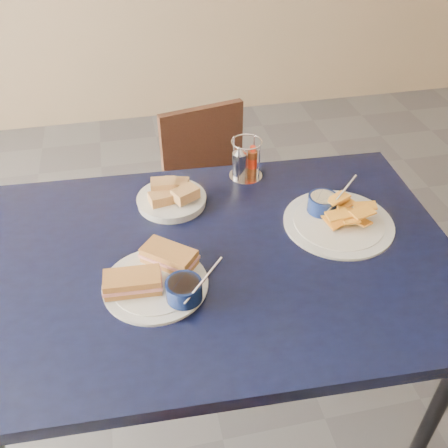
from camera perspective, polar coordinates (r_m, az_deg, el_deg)
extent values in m
plane|color=#504F54|center=(1.88, -0.12, -23.44)|extent=(6.00, 6.00, 0.00)
cube|color=black|center=(1.38, -0.88, -4.11)|extent=(1.36, 0.94, 0.04)
cylinder|color=black|center=(1.65, 23.14, -18.84)|extent=(0.04, 0.04, 0.71)
cylinder|color=black|center=(1.91, -20.16, -7.47)|extent=(0.04, 0.04, 0.71)
cylinder|color=black|center=(2.02, 13.29, -2.79)|extent=(0.04, 0.04, 0.71)
cube|color=black|center=(2.15, -0.76, 1.87)|extent=(0.43, 0.42, 0.03)
cylinder|color=black|center=(2.15, -3.84, -4.95)|extent=(0.03, 0.03, 0.36)
cylinder|color=black|center=(2.20, 3.77, -3.84)|extent=(0.03, 0.03, 0.36)
cylinder|color=black|center=(2.36, -4.90, -0.38)|extent=(0.03, 0.03, 0.36)
cylinder|color=black|center=(2.40, 2.06, 0.55)|extent=(0.03, 0.03, 0.36)
cube|color=black|center=(2.16, -1.64, 8.71)|extent=(0.36, 0.11, 0.38)
cylinder|color=white|center=(1.29, -7.84, -6.85)|extent=(0.27, 0.27, 0.01)
cylinder|color=white|center=(1.28, -7.86, -6.68)|extent=(0.22, 0.22, 0.00)
cube|color=#B77D41|center=(1.26, -10.41, -6.56)|extent=(0.14, 0.08, 0.04)
cube|color=#D58882|center=(1.26, -10.38, -6.70)|extent=(0.15, 0.08, 0.01)
cube|color=#B77D41|center=(1.31, -6.30, -3.69)|extent=(0.15, 0.14, 0.04)
cube|color=#D58882|center=(1.32, -6.28, -3.83)|extent=(0.16, 0.15, 0.01)
cylinder|color=#0A1438|center=(1.22, -4.60, -7.53)|extent=(0.09, 0.09, 0.05)
cylinder|color=black|center=(1.21, -4.64, -7.01)|extent=(0.08, 0.08, 0.01)
cylinder|color=silver|center=(1.18, -2.39, -6.47)|extent=(0.11, 0.07, 0.08)
cylinder|color=white|center=(1.50, 12.93, 0.13)|extent=(0.32, 0.32, 0.01)
cylinder|color=white|center=(1.49, 12.96, 0.30)|extent=(0.26, 0.26, 0.00)
cube|color=#F7A531|center=(1.48, 12.35, 0.18)|extent=(0.06, 0.07, 0.03)
cube|color=#F7A531|center=(1.51, 13.76, 1.14)|extent=(0.08, 0.08, 0.02)
cube|color=#F7A531|center=(1.48, 15.15, 0.22)|extent=(0.07, 0.08, 0.02)
cube|color=#F7A531|center=(1.55, 13.52, 2.56)|extent=(0.07, 0.08, 0.01)
cube|color=#F7A531|center=(1.48, 14.00, 0.76)|extent=(0.07, 0.05, 0.03)
cube|color=#F7A531|center=(1.53, 12.83, 2.62)|extent=(0.08, 0.07, 0.01)
cube|color=#F7A531|center=(1.46, 14.16, 0.59)|extent=(0.05, 0.07, 0.02)
cube|color=#F7A531|center=(1.51, 15.76, 1.81)|extent=(0.08, 0.06, 0.02)
cube|color=#F7A531|center=(1.45, 12.89, 0.94)|extent=(0.07, 0.05, 0.01)
cube|color=#F7A531|center=(1.50, 12.79, 2.56)|extent=(0.07, 0.06, 0.03)
cube|color=#F7A531|center=(1.46, 15.54, 1.23)|extent=(0.07, 0.06, 0.01)
cylinder|color=#0A1438|center=(1.51, 11.20, 2.33)|extent=(0.09, 0.09, 0.05)
cylinder|color=#BEAF8F|center=(1.50, 11.28, 2.82)|extent=(0.08, 0.08, 0.01)
cylinder|color=silver|center=(1.49, 13.29, 3.41)|extent=(0.11, 0.07, 0.08)
cylinder|color=white|center=(1.54, -5.99, 2.63)|extent=(0.21, 0.21, 0.02)
cylinder|color=white|center=(1.54, -6.02, 2.95)|extent=(0.17, 0.17, 0.00)
cube|color=tan|center=(1.51, -7.10, 2.95)|extent=(0.08, 0.06, 0.03)
cube|color=tan|center=(1.55, -5.49, 4.43)|extent=(0.09, 0.07, 0.03)
cube|color=tan|center=(1.50, -4.43, 3.44)|extent=(0.09, 0.08, 0.03)
cube|color=tan|center=(1.53, -6.95, 4.40)|extent=(0.08, 0.06, 0.03)
cylinder|color=silver|center=(1.66, 2.49, 5.54)|extent=(0.11, 0.11, 0.01)
cylinder|color=silver|center=(1.66, 3.42, 8.25)|extent=(0.01, 0.00, 0.13)
cylinder|color=silver|center=(1.65, 1.11, 8.01)|extent=(0.01, 0.00, 0.13)
cylinder|color=silver|center=(1.59, 1.66, 6.79)|extent=(0.01, 0.01, 0.13)
cylinder|color=silver|center=(1.61, 4.04, 7.04)|extent=(0.01, 0.01, 0.13)
torus|color=silver|center=(1.60, 2.62, 9.37)|extent=(0.10, 0.10, 0.00)
cylinder|color=silver|center=(1.64, 1.78, 6.78)|extent=(0.05, 0.05, 0.08)
cone|color=silver|center=(1.61, 1.82, 8.40)|extent=(0.04, 0.04, 0.02)
cylinder|color=brown|center=(1.65, 3.24, 7.04)|extent=(0.03, 0.03, 0.08)
cylinder|color=#B8210A|center=(1.65, 3.24, 7.04)|extent=(0.03, 0.03, 0.03)
cylinder|color=#B8210A|center=(1.62, 3.31, 8.58)|extent=(0.02, 0.02, 0.02)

